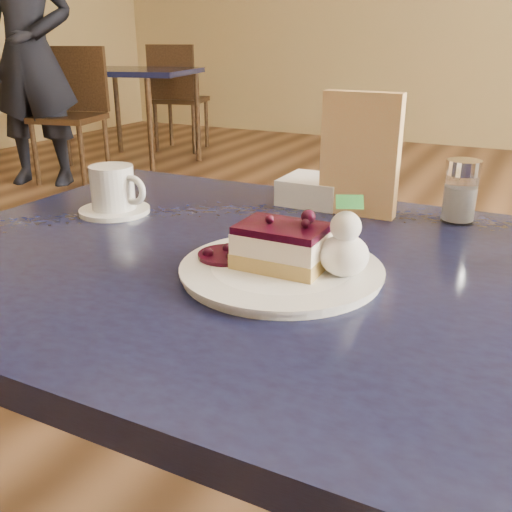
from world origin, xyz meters
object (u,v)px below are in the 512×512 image
at_px(dessert_plate, 281,271).
at_px(bg_table_far_left, 135,155).
at_px(patron, 29,55).
at_px(coffee_set, 114,192).
at_px(cheesecake_slice, 282,246).
at_px(main_table, 294,312).

distance_m(dessert_plate, bg_table_far_left, 4.14).
relative_size(bg_table_far_left, patron, 1.04).
bearing_deg(coffee_set, cheesecake_slice, -17.95).
height_order(coffee_set, bg_table_far_left, coffee_set).
bearing_deg(patron, dessert_plate, -60.30).
height_order(dessert_plate, patron, patron).
height_order(main_table, bg_table_far_left, bg_table_far_left).
relative_size(coffee_set, bg_table_far_left, 0.07).
bearing_deg(cheesecake_slice, patron, 141.51).
xyz_separation_m(bg_table_far_left, patron, (-0.15, -0.82, 0.79)).
bearing_deg(dessert_plate, bg_table_far_left, 131.53).
bearing_deg(main_table, patron, 142.07).
bearing_deg(cheesecake_slice, coffee_set, 161.68).
bearing_deg(bg_table_far_left, cheesecake_slice, -62.23).
relative_size(dessert_plate, coffee_set, 1.95).
height_order(dessert_plate, cheesecake_slice, cheesecake_slice).
relative_size(dessert_plate, patron, 0.15).
xyz_separation_m(main_table, patron, (-2.87, 2.20, 0.24)).
relative_size(main_table, dessert_plate, 4.43).
bearing_deg(bg_table_far_left, patron, -114.16).
bearing_deg(main_table, bg_table_far_left, 131.59).
bearing_deg(cheesecake_slice, main_table, 90.00).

